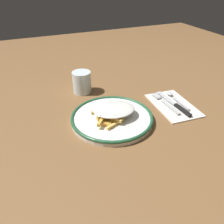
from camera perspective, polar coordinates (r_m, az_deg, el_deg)
name	(u,v)px	position (r m, az deg, el deg)	size (l,w,h in m)	color
ground_plane	(112,121)	(0.84, 0.00, -2.13)	(2.60, 2.60, 0.00)	brown
plate	(112,118)	(0.83, 0.00, -1.45)	(0.30, 0.30, 0.02)	white
fries_heap	(112,111)	(0.82, 0.11, 0.24)	(0.17, 0.15, 0.04)	gold
napkin	(173,104)	(0.96, 14.87, 1.84)	(0.14, 0.23, 0.01)	silver
fork	(165,103)	(0.95, 13.13, 2.23)	(0.02, 0.18, 0.01)	silver
knife	(176,105)	(0.94, 15.62, 1.71)	(0.02, 0.21, 0.01)	black
spoon	(174,97)	(0.99, 15.14, 3.55)	(0.02, 0.15, 0.01)	silver
water_glass	(82,82)	(1.02, -7.49, 7.36)	(0.08, 0.08, 0.09)	silver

